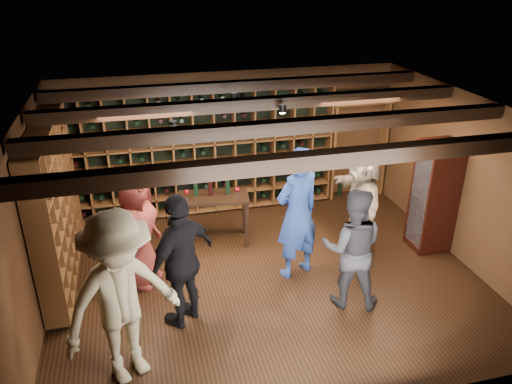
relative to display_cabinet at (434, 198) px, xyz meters
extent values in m
plane|color=black|center=(-2.71, -0.20, -0.86)|extent=(6.00, 6.00, 0.00)
plane|color=#4D301A|center=(-2.71, 2.30, 0.39)|extent=(6.00, 0.00, 6.00)
plane|color=#4D301A|center=(-2.71, -2.70, 0.39)|extent=(6.00, 0.00, 6.00)
plane|color=#4D301A|center=(-5.71, -0.20, 0.39)|extent=(0.00, 5.00, 5.00)
plane|color=#4D301A|center=(0.29, -0.20, 0.39)|extent=(0.00, 5.00, 5.00)
plane|color=black|center=(-2.71, -0.20, 1.64)|extent=(6.00, 6.00, 0.00)
cube|color=black|center=(-2.71, -1.80, 1.56)|extent=(5.90, 0.18, 0.16)
cube|color=black|center=(-2.71, -0.70, 1.56)|extent=(5.90, 0.18, 0.16)
cube|color=black|center=(-2.71, 0.40, 1.56)|extent=(5.90, 0.18, 0.16)
cube|color=black|center=(-2.71, 1.50, 1.56)|extent=(5.90, 0.18, 0.16)
cylinder|color=black|center=(-3.91, -0.20, 1.53)|extent=(0.10, 0.10, 0.10)
cylinder|color=black|center=(-2.41, 0.20, 1.53)|extent=(0.10, 0.10, 0.10)
cylinder|color=black|center=(-1.31, -0.50, 1.53)|extent=(0.10, 0.10, 0.10)
cylinder|color=black|center=(-2.91, 1.00, 1.53)|extent=(0.10, 0.10, 0.10)
cube|color=brown|center=(-3.24, 2.13, 0.29)|extent=(4.65, 0.30, 2.20)
cube|color=black|center=(-3.24, 2.13, 0.29)|extent=(4.56, 0.02, 2.16)
cube|color=brown|center=(-5.54, 0.62, 0.29)|extent=(0.30, 2.65, 2.20)
cube|color=black|center=(-5.54, 0.62, 0.29)|extent=(0.29, 0.02, 2.16)
cube|color=brown|center=(-0.31, 2.12, 0.99)|extent=(1.15, 0.32, 0.04)
cube|color=brown|center=(0.21, 2.12, 0.07)|extent=(0.05, 0.28, 1.85)
cube|color=brown|center=(-0.83, 2.12, 0.07)|extent=(0.05, 0.28, 1.85)
cube|color=#9A794D|center=(-0.71, 2.12, 1.11)|extent=(0.40, 0.30, 0.20)
cube|color=#9A794D|center=(-0.26, 2.12, 1.11)|extent=(0.40, 0.30, 0.20)
cube|color=#9A794D|center=(0.09, 2.12, 1.11)|extent=(0.40, 0.30, 0.20)
cube|color=black|center=(0.01, 0.00, -0.81)|extent=(0.55, 0.50, 0.10)
cube|color=black|center=(0.01, 0.00, 0.04)|extent=(0.55, 0.50, 1.70)
cube|color=white|center=(-0.25, 0.00, 0.04)|extent=(0.01, 0.46, 1.60)
cube|color=black|center=(0.01, 0.00, 0.04)|extent=(0.50, 0.44, 0.02)
sphere|color=#59260C|center=(-0.01, 0.00, 0.14)|extent=(0.18, 0.18, 0.18)
imported|color=navy|center=(-2.28, -0.19, 0.12)|extent=(0.83, 0.69, 1.96)
imported|color=#222227|center=(-1.82, -1.02, -0.03)|extent=(0.98, 0.88, 1.66)
imported|color=maroon|center=(-4.48, 0.11, 0.00)|extent=(0.88, 0.99, 1.71)
imported|color=black|center=(-3.98, -0.86, 0.03)|extent=(1.07, 1.00, 1.77)
imported|color=gray|center=(-4.68, -1.64, 0.15)|extent=(1.50, 1.27, 2.02)
imported|color=gray|center=(-1.13, 0.17, 0.01)|extent=(0.72, 1.66, 1.73)
cube|color=black|center=(-3.28, 0.98, -0.05)|extent=(1.16, 0.68, 0.05)
cube|color=black|center=(-3.80, 0.82, -0.46)|extent=(0.06, 0.06, 0.79)
cube|color=black|center=(-2.81, 0.69, -0.46)|extent=(0.06, 0.06, 0.79)
cube|color=black|center=(-3.74, 1.28, -0.46)|extent=(0.06, 0.06, 0.79)
cube|color=black|center=(-2.75, 1.15, -0.46)|extent=(0.06, 0.06, 0.79)
cylinder|color=black|center=(-3.54, 1.06, 0.11)|extent=(0.07, 0.07, 0.28)
cylinder|color=black|center=(-3.31, 1.04, 0.11)|extent=(0.07, 0.07, 0.28)
cylinder|color=black|center=(-3.04, 1.00, 0.11)|extent=(0.07, 0.07, 0.28)
camera|label=1|loc=(-4.36, -6.06, 3.33)|focal=35.00mm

